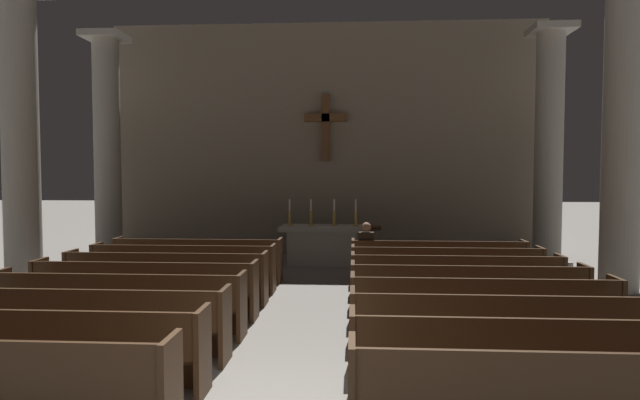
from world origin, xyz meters
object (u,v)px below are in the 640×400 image
Objects in this scene: pew_left_row_6 at (166,277)px; column_right_second at (622,143)px; pew_right_row_4 at (482,310)px; candlestick_inner_left at (311,217)px; column_left_third at (107,152)px; pew_right_row_8 at (438,262)px; pew_left_row_8 at (198,260)px; candlestick_outer_right at (356,217)px; pew_right_row_7 at (446,271)px; candlestick_outer_left at (290,217)px; column_left_second at (21,145)px; candlestick_inner_right at (334,217)px; pew_right_row_2 at (529,359)px; column_right_third at (549,151)px; pew_left_row_5 at (145,289)px; pew_right_row_3 at (502,331)px; pew_left_row_7 at (184,268)px; pew_left_row_2 at (38,349)px; pew_left_row_3 at (84,323)px; altar at (322,244)px; pew_left_row_4 at (119,304)px; lectern at (371,251)px; pew_right_row_5 at (467,294)px; pew_right_row_6 at (455,281)px; lone_worshipper at (366,251)px.

pew_left_row_6 is 0.61× the size of column_right_second.
pew_right_row_4 is 6.96m from candlestick_inner_left.
pew_right_row_8 is at bearing -15.36° from column_left_third.
candlestick_outer_right is at bearing 34.09° from pew_left_row_8.
candlestick_outer_left is (-3.43, 3.32, 0.75)m from pew_right_row_7.
pew_left_row_8 is at bearing -36.56° from column_left_third.
pew_right_row_4 is at bearing -17.33° from column_left_second.
candlestick_inner_right is 1.00× the size of candlestick_outer_right.
pew_right_row_2 is 0.61× the size of column_left_second.
candlestick_outer_right is at bearing 179.18° from column_right_third.
candlestick_inner_right is at bearing 61.46° from pew_left_row_5.
pew_right_row_3 is 1.00× the size of pew_right_row_7.
pew_left_row_7 is 4.09m from candlestick_inner_left.
candlestick_outer_left reaches higher than pew_right_row_8.
pew_left_row_5 is 0.61× the size of column_left_second.
pew_right_row_3 is at bearing -90.00° from pew_right_row_7.
candlestick_outer_right reaches higher than pew_left_row_2.
pew_right_row_8 is (5.17, 4.96, 0.00)m from pew_left_row_3.
altar reaches higher than pew_right_row_7.
pew_left_row_5 is 1.00× the size of pew_right_row_7.
candlestick_outer_right is at bearing 44.01° from pew_left_row_7.
column_right_second is (3.04, 4.54, 2.42)m from pew_right_row_2.
column_left_third is (-3.04, 6.22, 2.42)m from pew_left_row_4.
lectern is at bearing 104.99° from pew_right_row_4.
pew_right_row_4 is 6.57m from candlestick_outer_right.
pew_right_row_4 is 5.39× the size of candlestick_inner_right.
altar is at bearing 180.00° from candlestick_inner_right.
column_right_third is at bearing 59.85° from pew_right_row_5.
pew_left_row_5 is (0.00, 2.98, 0.00)m from pew_left_row_2.
pew_left_row_3 is 3.97m from pew_left_row_7.
pew_right_row_8 is at bearing -41.97° from altar.
pew_left_row_3 is 1.00× the size of pew_left_row_5.
lectern is (2.07, -1.20, -0.68)m from candlestick_outer_left.
pew_left_row_5 and pew_right_row_5 have the same top height.
lectern is at bearing 29.10° from pew_left_row_7.
altar is at bearing 120.94° from pew_right_row_6.
candlestick_outer_left is (1.73, 8.28, 0.75)m from pew_left_row_2.
lone_worshipper reaches higher than pew_left_row_4.
pew_right_row_8 is at bearing -53.28° from candlestick_outer_right.
pew_right_row_2 is 5.96m from pew_right_row_8.
pew_left_row_5 and pew_left_row_7 have the same top height.
candlestick_outer_right is at bearing 51.45° from pew_left_row_6.
candlestick_outer_left is at bearing 122.93° from pew_right_row_5.
pew_left_row_2 is at bearing -112.52° from candlestick_outer_right.
pew_left_row_6 is 1.00× the size of pew_right_row_5.
candlestick_inner_left is at bearing 0.74° from column_left_third.
column_right_second is at bearing 4.01° from pew_left_row_6.
candlestick_inner_left is (0.55, 0.00, 0.00)m from candlestick_outer_left.
candlestick_inner_right reaches higher than lectern.
pew_right_row_3 is 0.61× the size of column_left_third.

